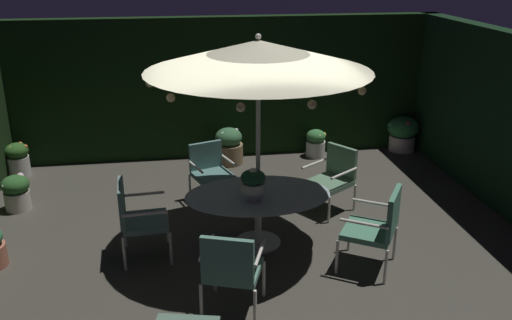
% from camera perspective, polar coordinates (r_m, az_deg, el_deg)
% --- Properties ---
extents(ground_plane, '(8.09, 7.00, 0.02)m').
position_cam_1_polar(ground_plane, '(7.42, -0.90, -8.22)').
color(ground_plane, '#3E3B33').
extents(hedge_backdrop_rear, '(8.09, 0.30, 2.56)m').
position_cam_1_polar(hedge_backdrop_rear, '(10.08, -3.54, 7.55)').
color(hedge_backdrop_rear, black).
rests_on(hedge_backdrop_rear, ground_plane).
extents(patio_dining_table, '(1.87, 1.28, 0.72)m').
position_cam_1_polar(patio_dining_table, '(7.01, 0.21, -4.45)').
color(patio_dining_table, silver).
rests_on(patio_dining_table, ground_plane).
extents(patio_umbrella, '(2.70, 2.70, 2.73)m').
position_cam_1_polar(patio_umbrella, '(6.44, 0.24, 10.85)').
color(patio_umbrella, silver).
rests_on(patio_umbrella, ground_plane).
extents(centerpiece_planter, '(0.30, 0.30, 0.43)m').
position_cam_1_polar(centerpiece_planter, '(6.67, -0.31, -2.29)').
color(centerpiece_planter, beige).
rests_on(centerpiece_planter, patio_dining_table).
extents(patio_chair_north, '(0.75, 0.74, 0.99)m').
position_cam_1_polar(patio_chair_north, '(5.70, -2.62, -11.12)').
color(patio_chair_north, silver).
rests_on(patio_chair_north, ground_plane).
extents(patio_chair_northeast, '(0.84, 0.84, 1.04)m').
position_cam_1_polar(patio_chair_northeast, '(6.62, 12.67, -6.61)').
color(patio_chair_northeast, silver).
rests_on(patio_chair_northeast, ground_plane).
extents(patio_chair_east, '(0.83, 0.82, 0.94)m').
position_cam_1_polar(patio_chair_east, '(8.09, 8.10, -1.60)').
color(patio_chair_east, silver).
rests_on(patio_chair_east, ground_plane).
extents(patio_chair_southeast, '(0.74, 0.73, 0.90)m').
position_cam_1_polar(patio_chair_southeast, '(8.30, -4.82, -0.91)').
color(patio_chair_southeast, silver).
rests_on(patio_chair_southeast, ground_plane).
extents(patio_chair_south, '(0.63, 0.66, 1.01)m').
position_cam_1_polar(patio_chair_south, '(6.87, -12.44, -5.63)').
color(patio_chair_south, silver).
rests_on(patio_chair_south, ground_plane).
extents(potted_plant_left_near, '(0.39, 0.39, 0.59)m').
position_cam_1_polar(potted_plant_left_near, '(10.14, -23.70, 0.16)').
color(potted_plant_left_near, beige).
rests_on(potted_plant_left_near, ground_plane).
extents(potted_plant_right_far, '(0.37, 0.36, 0.52)m').
position_cam_1_polar(potted_plant_right_far, '(10.26, 6.28, 1.82)').
color(potted_plant_right_far, silver).
rests_on(potted_plant_right_far, ground_plane).
extents(potted_plant_back_center, '(0.60, 0.60, 0.67)m').
position_cam_1_polar(potted_plant_back_center, '(10.88, 15.13, 2.82)').
color(potted_plant_back_center, beige).
rests_on(potted_plant_back_center, ground_plane).
extents(potted_plant_left_far, '(0.51, 0.51, 0.67)m').
position_cam_1_polar(potted_plant_left_far, '(9.85, -2.87, 1.48)').
color(potted_plant_left_far, olive).
rests_on(potted_plant_left_far, ground_plane).
extents(potted_plant_back_right, '(0.40, 0.40, 0.54)m').
position_cam_1_polar(potted_plant_back_right, '(8.82, -23.82, -3.05)').
color(potted_plant_back_right, beige).
rests_on(potted_plant_back_right, ground_plane).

